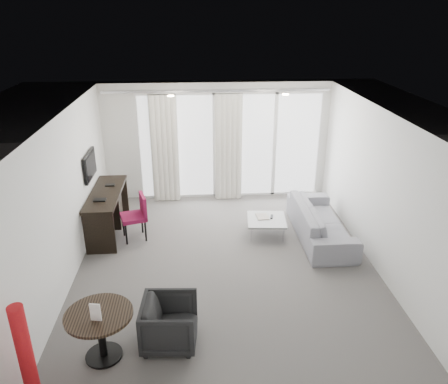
{
  "coord_description": "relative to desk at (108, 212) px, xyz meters",
  "views": [
    {
      "loc": [
        -0.47,
        -6.38,
        4.08
      ],
      "look_at": [
        0.0,
        0.6,
        1.1
      ],
      "focal_mm": 35.0,
      "sensor_mm": 36.0,
      "label": 1
    }
  ],
  "objects": [
    {
      "name": "curtain_left",
      "position": [
        1.05,
        1.47,
        0.78
      ],
      "size": [
        0.6,
        0.2,
        2.38
      ],
      "primitive_type": null,
      "color": "silver",
      "rests_on": "ground"
    },
    {
      "name": "tub_armchair",
      "position": [
        1.33,
        -3.18,
        -0.1
      ],
      "size": [
        0.75,
        0.73,
        0.65
      ],
      "primitive_type": "imported",
      "rotation": [
        0.0,
        0.0,
        1.51
      ],
      "color": "black",
      "rests_on": "floor"
    },
    {
      "name": "red_lamp",
      "position": [
        -0.13,
        -4.03,
        0.23
      ],
      "size": [
        0.3,
        0.3,
        1.31
      ],
      "primitive_type": "cylinder",
      "rotation": [
        0.0,
        0.0,
        -0.18
      ],
      "color": "#B01218",
      "rests_on": "floor"
    },
    {
      "name": "sofa",
      "position": [
        4.06,
        -0.47,
        -0.1
      ],
      "size": [
        0.86,
        2.19,
        0.64
      ],
      "primitive_type": "imported",
      "rotation": [
        0.0,
        0.0,
        1.57
      ],
      "color": "gray",
      "rests_on": "floor"
    },
    {
      "name": "curtain_right",
      "position": [
        2.45,
        1.47,
        0.78
      ],
      "size": [
        0.6,
        0.2,
        2.38
      ],
      "primitive_type": null,
      "color": "silver",
      "rests_on": "ground"
    },
    {
      "name": "window_panel",
      "position": [
        2.5,
        1.63,
        0.78
      ],
      "size": [
        4.0,
        0.02,
        2.38
      ],
      "primitive_type": null,
      "color": "white",
      "rests_on": "ground"
    },
    {
      "name": "floor",
      "position": [
        2.2,
        -1.35,
        -0.42
      ],
      "size": [
        5.0,
        6.0,
        0.0
      ],
      "primitive_type": "cube",
      "color": "#585552",
      "rests_on": "ground"
    },
    {
      "name": "rattan_table",
      "position": [
        3.39,
        2.29,
        -0.2
      ],
      "size": [
        0.59,
        0.59,
        0.45
      ],
      "primitive_type": null,
      "rotation": [
        0.0,
        0.0,
        0.42
      ],
      "color": "brown",
      "rests_on": "terrace_slab"
    },
    {
      "name": "coffee_table",
      "position": [
        3.05,
        -0.31,
        -0.26
      ],
      "size": [
        0.78,
        0.78,
        0.33
      ],
      "primitive_type": null,
      "rotation": [
        0.0,
        0.0,
        -0.09
      ],
      "color": "gray",
      "rests_on": "floor"
    },
    {
      "name": "wall_right",
      "position": [
        4.7,
        -1.35,
        0.88
      ],
      "size": [
        0.0,
        6.0,
        2.6
      ],
      "primitive_type": "cube",
      "color": "silver",
      "rests_on": "ground"
    },
    {
      "name": "balustrade",
      "position": [
        2.5,
        4.6,
        0.08
      ],
      "size": [
        5.5,
        0.06,
        1.05
      ],
      "primitive_type": null,
      "color": "#B2B2B7",
      "rests_on": "terrace_slab"
    },
    {
      "name": "downlight_b",
      "position": [
        3.4,
        0.25,
        2.17
      ],
      "size": [
        0.12,
        0.12,
        0.02
      ],
      "primitive_type": "cylinder",
      "color": "#FFE0B2",
      "rests_on": "ceiling"
    },
    {
      "name": "rattan_chair_b",
      "position": [
        3.92,
        2.96,
        -0.0
      ],
      "size": [
        0.64,
        0.64,
        0.83
      ],
      "primitive_type": null,
      "rotation": [
        0.0,
        0.0,
        -0.14
      ],
      "color": "brown",
      "rests_on": "terrace_slab"
    },
    {
      "name": "window_frame",
      "position": [
        2.5,
        1.62,
        0.78
      ],
      "size": [
        4.1,
        0.06,
        2.44
      ],
      "primitive_type": null,
      "color": "white",
      "rests_on": "ground"
    },
    {
      "name": "rattan_chair_a",
      "position": [
        3.45,
        3.09,
        -0.03
      ],
      "size": [
        0.6,
        0.6,
        0.77
      ],
      "primitive_type": null,
      "rotation": [
        0.0,
        0.0,
        -0.15
      ],
      "color": "brown",
      "rests_on": "terrace_slab"
    },
    {
      "name": "ceiling",
      "position": [
        2.2,
        -1.35,
        2.18
      ],
      "size": [
        5.0,
        6.0,
        0.0
      ],
      "primitive_type": "cube",
      "color": "white",
      "rests_on": "ground"
    },
    {
      "name": "menu_card",
      "position": [
        0.5,
        -3.49,
        0.3
      ],
      "size": [
        0.13,
        0.04,
        0.23
      ],
      "primitive_type": null,
      "rotation": [
        0.0,
        0.0,
        -0.17
      ],
      "color": "white",
      "rests_on": "round_table"
    },
    {
      "name": "desk_chair",
      "position": [
        0.53,
        -0.31,
        0.02
      ],
      "size": [
        0.58,
        0.56,
        0.88
      ],
      "primitive_type": null,
      "rotation": [
        0.0,
        0.0,
        0.29
      ],
      "color": "maroon",
      "rests_on": "floor"
    },
    {
      "name": "tv",
      "position": [
        -0.25,
        0.1,
        0.93
      ],
      "size": [
        0.05,
        0.8,
        0.5
      ],
      "primitive_type": null,
      "color": "black",
      "rests_on": "wall_left"
    },
    {
      "name": "desk",
      "position": [
        0.0,
        0.0,
        0.0
      ],
      "size": [
        0.56,
        1.79,
        0.84
      ],
      "primitive_type": null,
      "color": "black",
      "rests_on": "floor"
    },
    {
      "name": "downlight_a",
      "position": [
        1.3,
        0.25,
        2.17
      ],
      "size": [
        0.12,
        0.12,
        0.02
      ],
      "primitive_type": "cylinder",
      "color": "#FFE0B2",
      "rests_on": "ceiling"
    },
    {
      "name": "magazine",
      "position": [
        2.98,
        -0.21,
        -0.06
      ],
      "size": [
        0.26,
        0.32,
        0.02
      ],
      "primitive_type": null,
      "rotation": [
        0.0,
        0.0,
        0.08
      ],
      "color": "gray",
      "rests_on": "coffee_table"
    },
    {
      "name": "curtain_track",
      "position": [
        2.2,
        1.47,
        2.03
      ],
      "size": [
        4.8,
        0.04,
        0.04
      ],
      "primitive_type": null,
      "color": "#B2B2B7",
      "rests_on": "ceiling"
    },
    {
      "name": "wall_left",
      "position": [
        -0.3,
        -1.35,
        0.88
      ],
      "size": [
        0.0,
        6.0,
        2.6
      ],
      "primitive_type": "cube",
      "color": "silver",
      "rests_on": "ground"
    },
    {
      "name": "remote",
      "position": [
        3.16,
        -0.24,
        -0.06
      ],
      "size": [
        0.09,
        0.18,
        0.02
      ],
      "primitive_type": null,
      "rotation": [
        0.0,
        0.0,
        -0.24
      ],
      "color": "black",
      "rests_on": "coffee_table"
    },
    {
      "name": "wall_front",
      "position": [
        2.2,
        -4.35,
        0.88
      ],
      "size": [
        5.0,
        0.0,
        2.6
      ],
      "primitive_type": "cube",
      "color": "silver",
      "rests_on": "ground"
    },
    {
      "name": "terrace_slab",
      "position": [
        2.5,
        3.15,
        -0.48
      ],
      "size": [
        5.6,
        3.0,
        0.12
      ],
      "primitive_type": "cube",
      "color": "#4D4D50",
      "rests_on": "ground"
    },
    {
      "name": "round_table",
      "position": [
        0.5,
        -3.37,
        -0.09
      ],
      "size": [
        0.83,
        0.83,
        0.66
      ],
      "primitive_type": null,
      "rotation": [
        0.0,
        0.0,
        -0.0
      ],
      "color": "black",
      "rests_on": "floor"
    }
  ]
}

